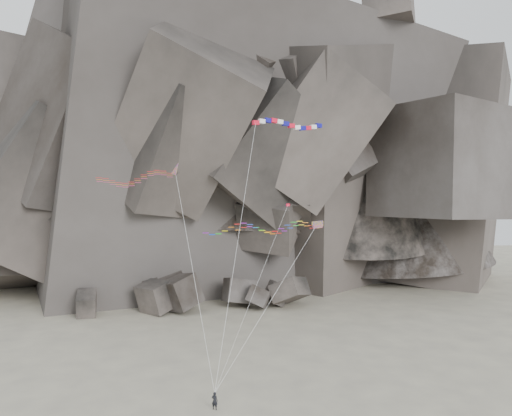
{
  "coord_description": "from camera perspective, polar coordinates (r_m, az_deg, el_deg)",
  "views": [
    {
      "loc": [
        -3.2,
        -56.08,
        21.84
      ],
      "look_at": [
        1.53,
        6.0,
        19.52
      ],
      "focal_mm": 35.0,
      "sensor_mm": 36.0,
      "label": 1
    }
  ],
  "objects": [
    {
      "name": "kite_flyer",
      "position": [
        53.08,
        -4.75,
        -20.97
      ],
      "size": [
        0.83,
        0.71,
        2.03
      ],
      "primitive_type": "imported",
      "rotation": [
        0.0,
        0.0,
        2.75
      ],
      "color": "black",
      "rests_on": "ground"
    },
    {
      "name": "parafoil_kite",
      "position": [
        55.74,
        0.2,
        -2.27
      ],
      "size": [
        14.03,
        7.31,
        16.66
      ],
      "rotation": [
        0.0,
        0.0,
        0.11
      ],
      "color": "gold",
      "rests_on": "ground"
    },
    {
      "name": "pennant_kite",
      "position": [
        56.4,
        1.63,
        -4.84
      ],
      "size": [
        8.86,
        9.55,
        18.53
      ],
      "rotation": [
        0.0,
        0.0,
        0.32
      ],
      "color": "red",
      "rests_on": "ground"
    },
    {
      "name": "headland",
      "position": [
        127.72,
        -2.92,
        11.22
      ],
      "size": [
        110.0,
        70.0,
        84.0
      ],
      "primitive_type": null,
      "color": "#534943",
      "rests_on": "ground"
    },
    {
      "name": "ground",
      "position": [
        60.27,
        -1.07,
        -19.11
      ],
      "size": [
        260.0,
        260.0,
        0.0
      ],
      "primitive_type": "plane",
      "color": "#ABA48A",
      "rests_on": "ground"
    },
    {
      "name": "banner_kite",
      "position": [
        62.07,
        3.65,
        9.38
      ],
      "size": [
        13.61,
        14.37,
        28.84
      ],
      "rotation": [
        0.0,
        0.0,
        0.36
      ],
      "color": "red",
      "rests_on": "ground"
    },
    {
      "name": "boulder_field",
      "position": [
        93.56,
        -7.11,
        -9.97
      ],
      "size": [
        41.87,
        16.06,
        7.71
      ],
      "color": "#47423F",
      "rests_on": "ground"
    },
    {
      "name": "delta_kite",
      "position": [
        60.3,
        -13.95,
        3.33
      ],
      "size": [
        14.21,
        12.01,
        23.51
      ],
      "rotation": [
        0.0,
        0.0,
        0.41
      ],
      "color": "red",
      "rests_on": "ground"
    }
  ]
}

